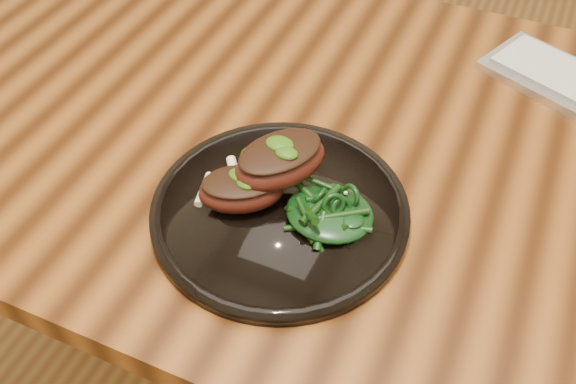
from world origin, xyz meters
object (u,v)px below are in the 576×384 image
(plate, at_px, (280,211))
(lamb_chop_front, at_px, (241,189))
(desk, at_px, (407,199))
(greens_heap, at_px, (330,209))

(plate, relative_size, lamb_chop_front, 2.56)
(lamb_chop_front, bearing_deg, desk, 47.30)
(desk, height_order, plate, plate)
(lamb_chop_front, bearing_deg, plate, 14.01)
(greens_heap, bearing_deg, lamb_chop_front, -171.01)
(desk, relative_size, plate, 5.17)
(plate, xyz_separation_m, lamb_chop_front, (-0.04, -0.01, 0.03))
(greens_heap, bearing_deg, desk, 69.77)
(plate, height_order, lamb_chop_front, lamb_chop_front)
(lamb_chop_front, distance_m, greens_heap, 0.11)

